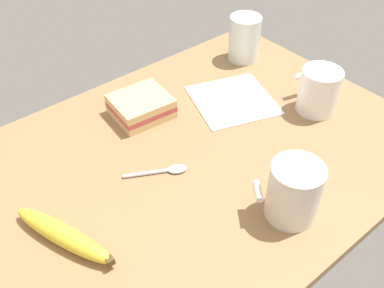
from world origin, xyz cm
name	(u,v)px	position (x,y,z in cm)	size (l,w,h in cm)	color
tabletop	(192,159)	(0.00, 0.00, 1.00)	(90.00, 64.00, 2.00)	#936D47
coffee_mug_black	(319,90)	(-29.95, 5.69, 6.97)	(8.43, 10.82, 9.66)	white
coffee_mug_milky	(294,191)	(-3.56, 21.22, 7.35)	(10.68, 9.74, 10.42)	silver
sandwich_main	(142,106)	(-0.30, -16.78, 4.20)	(12.42, 11.38, 4.40)	#DBB77A
glass_of_milk	(244,40)	(-33.06, -19.58, 7.16)	(7.68, 7.68, 11.07)	silver
banana	(63,235)	(28.18, 2.42, 3.69)	(9.72, 19.52, 3.39)	yellow
spoon	(165,170)	(6.59, 0.24, 2.38)	(11.13, 7.01, 0.80)	silver
paper_napkin	(233,100)	(-18.40, -7.90, 2.15)	(16.83, 16.83, 0.30)	white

